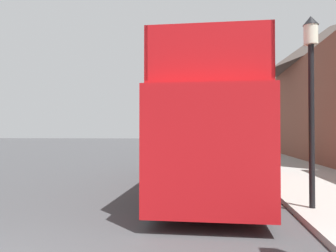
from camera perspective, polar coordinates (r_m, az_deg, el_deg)
ground_plane at (r=24.87m, az=-1.22°, el=-5.43°), size 144.00×144.00×0.00m
sidewalk at (r=21.98m, az=17.25°, el=-5.77°), size 3.99×108.00×0.14m
brick_terrace_rear at (r=26.75m, az=26.45°, el=5.35°), size 6.00×20.08×9.66m
tour_bus at (r=11.33m, az=7.22°, el=-1.47°), size 2.65×10.63×4.01m
parked_car_ahead_of_bus at (r=19.29m, az=9.43°, el=-4.74°), size 1.75×4.39×1.37m
lamp_post_nearest at (r=8.36m, az=23.67°, el=8.25°), size 0.35×0.35×4.45m
lamp_post_second at (r=15.70m, az=16.33°, el=3.72°), size 0.35×0.35×4.38m
lamp_post_third at (r=23.16m, az=12.55°, el=3.46°), size 0.35×0.35×5.24m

